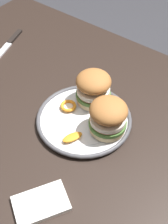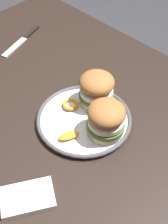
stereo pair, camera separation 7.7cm
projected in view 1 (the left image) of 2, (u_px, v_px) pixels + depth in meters
ground_plane at (72, 218)px, 1.43m from camera, size 8.00×8.00×0.00m
dining_table at (66, 138)px, 0.97m from camera, size 1.28×0.92×0.71m
dinner_plate at (84, 119)px, 0.89m from camera, size 0.28×0.28×0.02m
sandwich_half_left at (93, 87)px, 0.89m from camera, size 0.14×0.14×0.10m
sandwich_half_right at (108, 116)px, 0.82m from camera, size 0.14×0.14×0.10m
orange_peel_curled at (68, 106)px, 0.90m from camera, size 0.07×0.07×0.01m
orange_peel_strip_long at (72, 137)px, 0.83m from camera, size 0.05×0.06×0.01m
table_knife at (9, 44)px, 1.15m from camera, size 0.09×0.22×0.01m
folded_napkin at (41, 203)px, 0.72m from camera, size 0.13×0.15×0.01m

